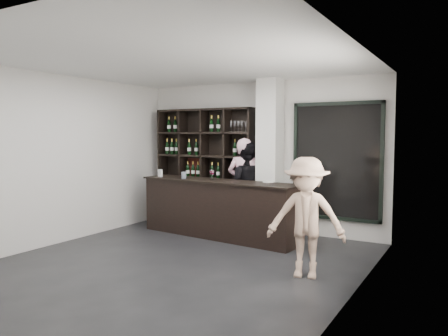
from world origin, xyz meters
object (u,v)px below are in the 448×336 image
Objects in this scene: wine_shelf at (205,167)px; customer at (306,218)px; tasting_counter at (218,209)px; taster_pink at (244,185)px; taster_black at (246,187)px.

customer is at bearing -36.27° from wine_shelf.
wine_shelf is 3.68m from customer.
tasting_counter is at bearing -45.53° from wine_shelf.
wine_shelf reaches higher than taster_pink.
tasting_counter is 2.55m from customer.
taster_black is at bearing 74.75° from tasting_counter.
taster_pink is (0.20, 0.65, 0.38)m from tasting_counter.
customer is (2.95, -2.17, -0.41)m from wine_shelf.
taster_pink reaches higher than tasting_counter.
wine_shelf reaches higher than tasting_counter.
wine_shelf is 1.11m from taster_black.
taster_pink is 1.05× the size of taster_black.
customer is at bearing 114.78° from taster_black.
customer is at bearing 125.03° from taster_pink.
tasting_counter is 0.78m from taster_pink.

